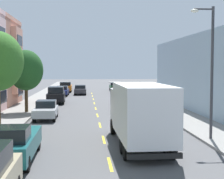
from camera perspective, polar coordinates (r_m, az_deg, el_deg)
name	(u,v)px	position (r m, az deg, el deg)	size (l,w,h in m)	color
ground_plane	(95,105)	(37.75, -2.91, -2.63)	(160.00, 160.00, 0.00)	#4C4C4F
sidewalk_left	(27,107)	(36.25, -14.12, -2.90)	(3.20, 120.00, 0.14)	gray
sidewalk_right	(162,106)	(36.66, 8.36, -2.75)	(3.20, 120.00, 0.14)	gray
lane_centerline_dashes	(96,112)	(32.30, -2.63, -3.72)	(0.14, 47.20, 0.01)	yellow
street_tree_third	(26,70)	(31.72, -14.25, 3.13)	(3.11, 3.11, 5.63)	#47331E
street_lamp	(210,63)	(19.99, 16.07, 4.22)	(1.35, 0.28, 7.46)	#38383D
delivery_box_truck	(139,111)	(18.11, 4.62, -3.58)	(2.55, 8.07, 3.34)	white
parked_suv_black	(56,95)	(40.25, -9.34, -0.87)	(2.08, 4.85, 1.93)	black
parked_sedan_forest	(115,86)	(61.30, 0.47, 0.55)	(1.88, 4.53, 1.43)	#194C28
parked_hatchback_silver	(46,110)	(28.01, -11.03, -3.39)	(1.79, 4.02, 1.50)	#B2B5BA
parked_sedan_navy	(62,91)	(50.33, -8.37, -0.20)	(1.91, 4.54, 1.43)	navy
parked_suv_white	(144,102)	(31.51, 5.37, -2.12)	(1.97, 4.81, 1.93)	silver
parked_sedan_burgundy	(119,89)	(53.44, 1.23, 0.07)	(1.87, 4.53, 1.43)	maroon
parked_pickup_orange	(66,87)	(57.89, -7.77, 0.40)	(2.04, 5.31, 1.73)	orange
parked_pickup_teal	(12,143)	(15.98, -16.45, -8.64)	(2.08, 5.33, 1.73)	#195B60
moving_charcoal_sedan	(80,90)	(52.57, -5.34, -0.01)	(1.80, 4.50, 1.43)	#333338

